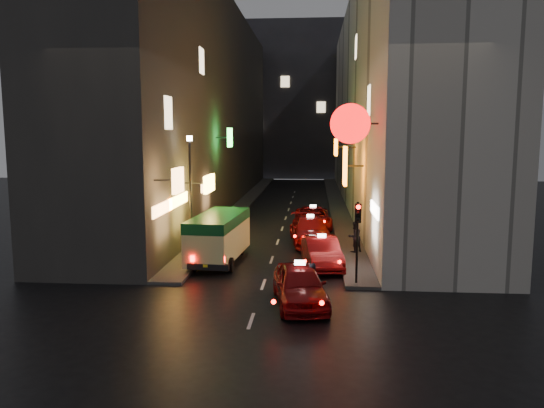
% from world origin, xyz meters
% --- Properties ---
extents(ground, '(120.00, 120.00, 0.00)m').
position_xyz_m(ground, '(0.00, 0.00, 0.00)').
color(ground, black).
rests_on(ground, ground).
extents(building_left, '(7.57, 52.00, 18.00)m').
position_xyz_m(building_left, '(-8.00, 33.99, 9.00)').
color(building_left, '#353230').
rests_on(building_left, ground).
extents(building_right, '(8.16, 52.00, 18.00)m').
position_xyz_m(building_right, '(8.00, 33.99, 9.00)').
color(building_right, beige).
rests_on(building_right, ground).
extents(building_far, '(30.00, 10.00, 22.00)m').
position_xyz_m(building_far, '(0.00, 66.00, 11.00)').
color(building_far, '#36363B').
rests_on(building_far, ground).
extents(sidewalk_left, '(1.50, 52.00, 0.15)m').
position_xyz_m(sidewalk_left, '(-4.25, 34.00, 0.07)').
color(sidewalk_left, '#413F3C').
rests_on(sidewalk_left, ground).
extents(sidewalk_right, '(1.50, 52.00, 0.15)m').
position_xyz_m(sidewalk_right, '(4.25, 34.00, 0.07)').
color(sidewalk_right, '#413F3C').
rests_on(sidewalk_right, ground).
extents(minibus, '(2.48, 5.89, 2.47)m').
position_xyz_m(minibus, '(-2.60, 12.18, 1.56)').
color(minibus, '#CDCB80').
rests_on(minibus, ground).
extents(taxi_near, '(3.22, 6.00, 1.98)m').
position_xyz_m(taxi_near, '(1.65, 5.93, 0.91)').
color(taxi_near, maroon).
rests_on(taxi_near, ground).
extents(taxi_second, '(2.98, 5.68, 1.89)m').
position_xyz_m(taxi_second, '(2.55, 11.72, 0.86)').
color(taxi_second, maroon).
rests_on(taxi_second, ground).
extents(taxi_third, '(3.04, 6.02, 2.01)m').
position_xyz_m(taxi_third, '(1.95, 17.24, 0.92)').
color(taxi_third, maroon).
rests_on(taxi_third, ground).
extents(taxi_far, '(2.48, 5.39, 1.84)m').
position_xyz_m(taxi_far, '(2.10, 22.50, 0.84)').
color(taxi_far, maroon).
rests_on(taxi_far, ground).
extents(pedestrian_crossing, '(0.42, 0.61, 1.76)m').
position_xyz_m(pedestrian_crossing, '(2.16, 6.29, 0.88)').
color(pedestrian_crossing, black).
rests_on(pedestrian_crossing, ground).
extents(pedestrian_sidewalk, '(0.84, 0.75, 1.89)m').
position_xyz_m(pedestrian_sidewalk, '(4.35, 14.54, 1.09)').
color(pedestrian_sidewalk, black).
rests_on(pedestrian_sidewalk, sidewalk_right).
extents(traffic_light, '(0.26, 0.43, 3.50)m').
position_xyz_m(traffic_light, '(4.00, 8.47, 2.69)').
color(traffic_light, black).
rests_on(traffic_light, sidewalk_right).
extents(lamp_post, '(0.28, 0.28, 6.22)m').
position_xyz_m(lamp_post, '(-4.20, 13.00, 3.72)').
color(lamp_post, black).
rests_on(lamp_post, sidewalk_left).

